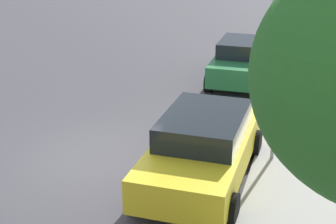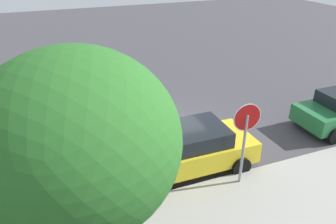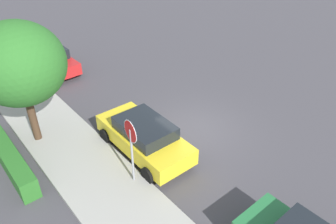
# 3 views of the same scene
# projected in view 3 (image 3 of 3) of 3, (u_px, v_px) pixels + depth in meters

# --- Properties ---
(ground_plane) EXTENTS (60.00, 60.00, 0.00)m
(ground_plane) POSITION_uv_depth(u_px,v_px,m) (194.00, 130.00, 14.65)
(ground_plane) COLOR #423F44
(sidewalk_curb) EXTENTS (32.00, 2.75, 0.14)m
(sidewalk_curb) POSITION_uv_depth(u_px,v_px,m) (97.00, 179.00, 12.00)
(sidewalk_curb) COLOR #9E9B93
(sidewalk_curb) RESTS_ON ground_plane
(stop_sign) EXTENTS (0.82, 0.10, 2.72)m
(stop_sign) POSITION_uv_depth(u_px,v_px,m) (131.00, 142.00, 10.91)
(stop_sign) COLOR gray
(stop_sign) RESTS_ON ground_plane
(parked_car_yellow) EXTENTS (4.42, 2.06, 1.48)m
(parked_car_yellow) POSITION_uv_depth(u_px,v_px,m) (144.00, 136.00, 12.99)
(parked_car_yellow) COLOR yellow
(parked_car_yellow) RESTS_ON ground_plane
(parked_car_red) EXTENTS (4.50, 2.09, 1.51)m
(parked_car_red) POSITION_uv_depth(u_px,v_px,m) (49.00, 59.00, 19.22)
(parked_car_red) COLOR red
(parked_car_red) RESTS_ON ground_plane
(street_tree_mid_block) EXTENTS (3.45, 3.45, 5.18)m
(street_tree_mid_block) POSITION_uv_depth(u_px,v_px,m) (19.00, 64.00, 12.01)
(street_tree_mid_block) COLOR #422D1E
(street_tree_mid_block) RESTS_ON ground_plane
(front_yard_hedge) EXTENTS (5.05, 0.62, 0.84)m
(front_yard_hedge) POSITION_uv_depth(u_px,v_px,m) (7.00, 154.00, 12.60)
(front_yard_hedge) COLOR #286623
(front_yard_hedge) RESTS_ON ground_plane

